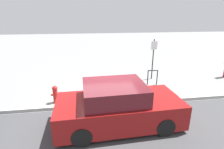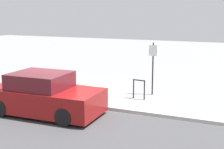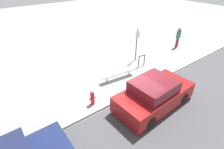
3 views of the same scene
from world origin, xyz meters
The scene contains 7 objects.
ground_plane centered at (0.00, 0.00, 0.00)m, with size 60.00×60.00×0.00m, color gray.
curb centered at (0.00, 0.00, 0.07)m, with size 60.00×0.20×0.13m.
bench centered at (0.28, 1.62, 0.42)m, with size 2.34×0.57×0.47m.
bike_rack centered at (2.58, 1.91, 0.50)m, with size 0.55×0.11×0.83m.
sign_post centered at (2.89, 2.81, 1.38)m, with size 0.36×0.08×2.30m.
fire_hydrant centered at (-2.22, 0.58, 0.41)m, with size 0.36×0.22×0.77m.
parked_car_near centered at (0.13, -1.33, 0.67)m, with size 4.16×2.00×1.49m.
Camera 2 is at (6.72, -10.16, 3.56)m, focal length 50.00 mm.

